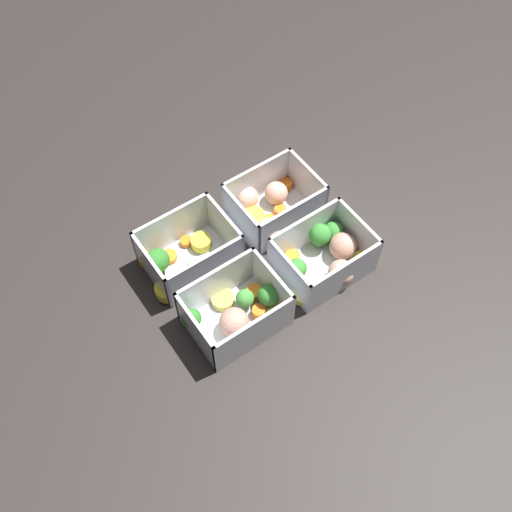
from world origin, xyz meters
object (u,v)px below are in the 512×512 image
(container_near_left, at_px, (270,209))
(container_far_right, at_px, (238,311))
(container_far_left, at_px, (327,256))
(container_near_right, at_px, (185,258))

(container_near_left, relative_size, container_far_right, 0.94)
(container_far_left, bearing_deg, container_near_right, -34.31)
(container_near_left, distance_m, container_far_left, 0.13)
(container_near_right, distance_m, container_far_left, 0.22)
(container_far_left, bearing_deg, container_near_left, -82.59)
(container_far_right, bearing_deg, container_near_right, -83.26)
(container_near_left, relative_size, container_near_right, 0.90)
(container_near_right, bearing_deg, container_far_right, 96.74)
(container_near_left, height_order, container_far_right, same)
(container_near_right, distance_m, container_far_right, 0.13)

